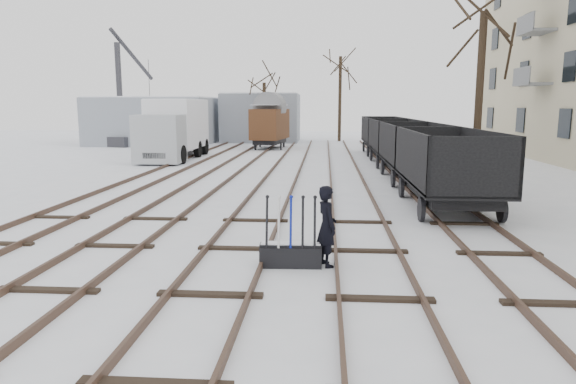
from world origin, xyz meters
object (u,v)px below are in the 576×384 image
crane (122,116)px  panel_van (186,136)px  freight_wagon_a (447,179)px  ground_frame (291,253)px  worker (327,226)px  box_van_wagon (270,123)px  lorry (174,128)px

crane → panel_van: bearing=-10.6°
freight_wagon_a → panel_van: size_ratio=1.34×
ground_frame → crane: crane is taller
worker → freight_wagon_a: 7.54m
panel_van → box_van_wagon: bearing=19.5°
freight_wagon_a → lorry: size_ratio=0.76×
ground_frame → crane: (-16.01, 31.07, 2.19)m
ground_frame → box_van_wagon: box_van_wagon is taller
box_van_wagon → freight_wagon_a: bearing=-61.7°
freight_wagon_a → lorry: lorry is taller
lorry → panel_van: size_ratio=1.78×
ground_frame → crane: bearing=115.7°
box_van_wagon → crane: crane is taller
box_van_wagon → panel_van: box_van_wagon is taller
ground_frame → worker: size_ratio=0.87×
ground_frame → lorry: (-8.81, 21.46, 1.65)m
crane → box_van_wagon: bearing=11.3°
worker → freight_wagon_a: size_ratio=0.27×
freight_wagon_a → lorry: 20.14m
lorry → crane: crane is taller
lorry → ground_frame: bearing=-68.0°
worker → freight_wagon_a: freight_wagon_a is taller
box_van_wagon → crane: size_ratio=0.51×
worker → lorry: size_ratio=0.21×
freight_wagon_a → lorry: (-13.49, 14.92, 0.95)m
worker → panel_van: size_ratio=0.37×
ground_frame → worker: (0.75, 0.10, 0.58)m
lorry → box_van_wagon: bearing=58.3°
worker → lorry: (-9.56, 21.36, 1.07)m
worker → lorry: lorry is taller
panel_van → crane: size_ratio=0.50×
panel_van → crane: (-6.20, 3.20, 1.41)m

